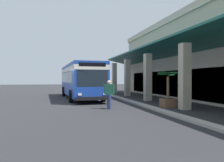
{
  "coord_description": "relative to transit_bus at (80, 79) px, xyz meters",
  "views": [
    {
      "loc": [
        16.55,
        -1.22,
        1.8
      ],
      "look_at": [
        -1.27,
        3.28,
        1.64
      ],
      "focal_mm": 34.96,
      "sensor_mm": 36.0,
      "label": 1
    }
  ],
  "objects": [
    {
      "name": "pedestrian",
      "position": [
        7.89,
        0.93,
        -0.88
      ],
      "size": [
        0.53,
        0.57,
        1.73
      ],
      "color": "navy",
      "rests_on": "ground"
    },
    {
      "name": "transit_bus",
      "position": [
        0.0,
        0.0,
        0.0
      ],
      "size": [
        11.33,
        3.21,
        3.34
      ],
      "color": "#193D9E",
      "rests_on": "ground"
    },
    {
      "name": "curb_strip",
      "position": [
        3.82,
        3.45,
        -1.79
      ],
      "size": [
        32.62,
        0.5,
        0.12
      ],
      "primitive_type": "cube",
      "color": "#9E998E",
      "rests_on": "ground"
    },
    {
      "name": "ground",
      "position": [
        4.14,
        7.11,
        -1.85
      ],
      "size": [
        120.0,
        120.0,
        0.0
      ],
      "primitive_type": "plane",
      "color": "#262628"
    },
    {
      "name": "potted_palm",
      "position": [
        7.98,
        4.83,
        -1.23
      ],
      "size": [
        1.65,
        1.82,
        2.29
      ],
      "color": "brown",
      "rests_on": "ground"
    }
  ]
}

